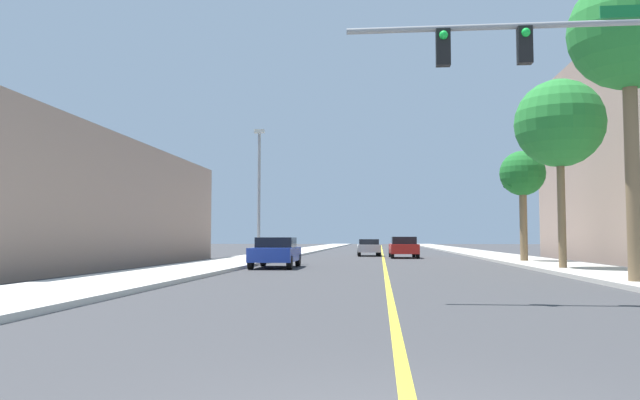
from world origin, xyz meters
The scene contains 13 objects.
ground centered at (0.00, 42.00, 0.00)m, with size 192.00×192.00×0.00m, color #38383A.
sidewalk_left centered at (-8.32, 42.00, 0.07)m, with size 3.88×168.00×0.15m, color beige.
sidewalk_right centered at (8.32, 42.00, 0.07)m, with size 3.88×168.00×0.15m, color #B2ADA3.
lane_marking_center centered at (0.00, 42.00, 0.00)m, with size 0.16×144.00×0.01m, color yellow.
building_left_near centered at (-17.66, 25.12, 3.04)m, with size 11.78×23.84×6.07m, color gray.
traffic_signal_mast centered at (4.55, 9.77, 4.82)m, with size 7.85×0.36×6.60m.
street_lamp centered at (-6.88, 29.20, 4.22)m, with size 0.56×0.28×7.30m.
palm_near centered at (7.19, 14.60, 7.46)m, with size 3.47×3.47×9.16m.
palm_mid centered at (7.47, 22.74, 6.28)m, with size 3.77×3.77×8.06m.
palm_far centered at (7.74, 30.88, 4.89)m, with size 2.51×2.51×6.13m.
car_red centered at (1.43, 39.42, 0.77)m, with size 2.02×4.47×1.49m.
car_blue centered at (-5.13, 24.52, 0.75)m, with size 2.03×4.35×1.43m.
car_silver centered at (-1.10, 43.98, 0.70)m, with size 1.93×4.62×1.31m.
Camera 1 is at (-0.23, -4.11, 1.41)m, focal length 34.37 mm.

